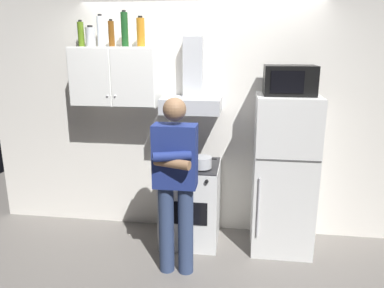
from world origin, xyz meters
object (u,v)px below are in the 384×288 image
Objects in this scene: person_standing at (175,181)px; bottle_vodka_clear at (101,31)px; stove_oven at (191,203)px; bottle_wine_green at (125,29)px; bottle_beer_brown at (111,34)px; range_hood at (192,92)px; refrigerator at (283,174)px; bottle_liquor_amber at (141,32)px; upper_cabinet at (116,76)px; microwave at (289,80)px; cooking_pot at (202,162)px; bottle_olive_oil at (81,34)px; bottle_canister_steel at (91,37)px.

bottle_vodka_clear is (-0.90, 0.75, 1.30)m from person_standing.
person_standing is at bearing -94.72° from stove_oven.
bottle_beer_brown is at bearing 171.04° from bottle_wine_green.
person_standing reaches higher than stove_oven.
range_hood is (0.00, 0.13, 1.16)m from stove_oven.
stove_oven is 1.02m from refrigerator.
bottle_liquor_amber is at bearing -4.65° from bottle_vodka_clear.
person_standing is (0.75, -0.73, -0.85)m from upper_cabinet.
upper_cabinet is 3.07× the size of bottle_liquor_amber.
bottle_liquor_amber is at bearing 123.05° from person_standing.
range_hood reaches higher than person_standing.
microwave is 1.80× the size of bottle_beer_brown.
bottle_beer_brown reaches higher than upper_cabinet.
upper_cabinet is 2.84× the size of bottle_vodka_clear.
person_standing is 1.75m from bottle_vodka_clear.
bottle_beer_brown is (-0.82, 0.12, 1.74)m from stove_oven.
cooking_pot is 1.13× the size of bottle_beer_brown.
refrigerator is at bearing -4.07° from upper_cabinet.
stove_oven is 0.55× the size of refrigerator.
stove_oven is at bearing -179.96° from refrigerator.
cooking_pot is at bearing 69.70° from person_standing.
bottle_liquor_amber reaches higher than range_hood.
bottle_olive_oil is (-1.30, 0.28, 1.25)m from cooking_pot.
cooking_pot is 0.95× the size of bottle_vodka_clear.
bottle_liquor_amber is (-0.52, -0.02, 0.59)m from range_hood.
bottle_vodka_clear is (-0.95, 0.02, 0.60)m from range_hood.
refrigerator is at bearing -4.25° from bottle_liquor_amber.
bottle_liquor_amber reaches higher than person_standing.
bottle_liquor_amber is at bearing 175.75° from refrigerator.
bottle_wine_green is 0.27m from bottle_vodka_clear.
upper_cabinet is 3.41× the size of bottle_olive_oil.
upper_cabinet is at bearing -7.54° from bottle_vodka_clear.
refrigerator is (0.95, -0.13, -0.80)m from range_hood.
upper_cabinet is 1.20× the size of range_hood.
range_hood is 3.56× the size of bottle_canister_steel.
bottle_canister_steel is 0.10m from bottle_olive_oil.
person_standing is 4.71× the size of bottle_wine_green.
upper_cabinet reaches higher than microwave.
upper_cabinet is 0.43m from bottle_beer_brown.
microwave is 1.64× the size of bottle_liquor_amber.
bottle_liquor_amber reaches higher than bottle_olive_oil.
stove_oven is (0.80, -0.13, -1.32)m from upper_cabinet.
bottle_olive_oil is at bearing 175.48° from bottle_liquor_amber.
bottle_wine_green is (-0.68, -0.03, 0.62)m from range_hood.
bottle_olive_oil is (-2.12, 0.16, 1.38)m from refrigerator.
stove_oven is 1.83m from bottle_liquor_amber.
stove_oven is 0.53m from cooking_pot.
stove_oven is at bearing -8.41° from bottle_beer_brown.
range_hood reaches higher than cooking_pot.
range_hood reaches higher than stove_oven.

